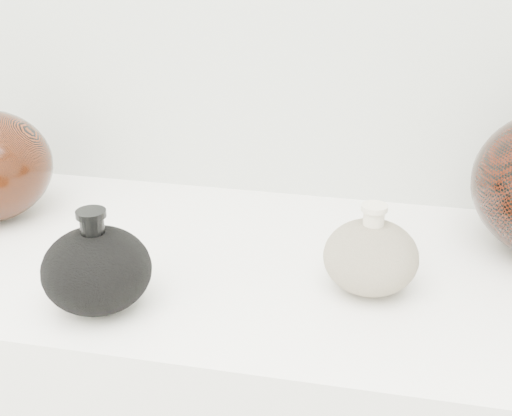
# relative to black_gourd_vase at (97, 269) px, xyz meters

# --- Properties ---
(black_gourd_vase) EXTENTS (0.16, 0.16, 0.13)m
(black_gourd_vase) POSITION_rel_black_gourd_vase_xyz_m (0.00, 0.00, 0.00)
(black_gourd_vase) COLOR black
(black_gourd_vase) RESTS_ON display_counter
(cream_gourd_vase) EXTENTS (0.13, 0.13, 0.12)m
(cream_gourd_vase) POSITION_rel_black_gourd_vase_xyz_m (0.33, 0.12, -0.00)
(cream_gourd_vase) COLOR beige
(cream_gourd_vase) RESTS_ON display_counter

